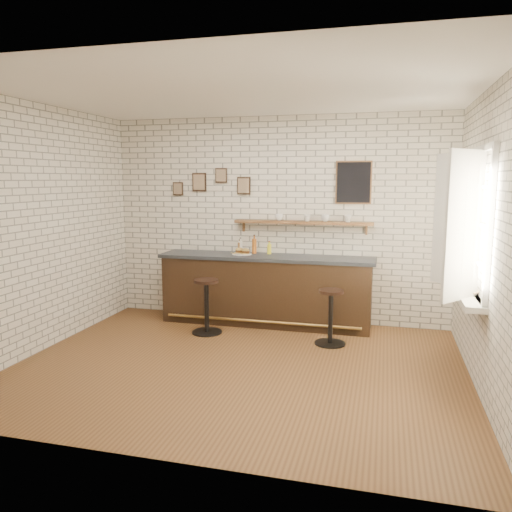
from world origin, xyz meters
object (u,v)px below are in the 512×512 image
object	(u,v)px
bar_counter	(266,290)
shelf_cup_b	(307,218)
bitters_bottle_amber	(254,246)
bar_stool_right	(331,315)
bar_stool_left	(207,304)
shelf_cup_a	(279,217)
sandwich_plate	(242,254)
ciabatta_sandwich	(242,251)
shelf_cup_d	(348,218)
bitters_bottle_brown	(240,247)
shelf_cup_c	(325,218)
book_upper	(465,290)
bitters_bottle_white	(240,247)
book_lower	(465,292)
condiment_bottle_yellow	(269,249)

from	to	relation	value
bar_counter	shelf_cup_b	distance (m)	1.20
bitters_bottle_amber	bar_stool_right	bearing A→B (deg)	-34.43
bar_stool_left	shelf_cup_a	xyz separation A→B (m)	(0.83, 0.84, 1.15)
sandwich_plate	shelf_cup_a	world-z (taller)	shelf_cup_a
ciabatta_sandwich	bar_stool_right	bearing A→B (deg)	-27.40
shelf_cup_b	shelf_cup_a	bearing A→B (deg)	103.56
shelf_cup_b	shelf_cup_d	size ratio (longest dim) A/B	0.90
ciabatta_sandwich	shelf_cup_d	distance (m)	1.58
shelf_cup_a	shelf_cup_d	size ratio (longest dim) A/B	1.11
bitters_bottle_brown	shelf_cup_c	bearing A→B (deg)	2.20
ciabatta_sandwich	bar_stool_left	world-z (taller)	ciabatta_sandwich
sandwich_plate	ciabatta_sandwich	bearing A→B (deg)	0.00
shelf_cup_c	book_upper	distance (m)	2.40
shelf_cup_b	bitters_bottle_white	bearing A→B (deg)	106.36
bitters_bottle_white	bar_stool_left	world-z (taller)	bitters_bottle_white
bar_counter	book_lower	bearing A→B (deg)	-30.05
ciabatta_sandwich	shelf_cup_b	world-z (taller)	shelf_cup_b
condiment_bottle_yellow	shelf_cup_b	world-z (taller)	shelf_cup_b
bitters_bottle_brown	bar_stool_right	bearing A→B (deg)	-30.11
bitters_bottle_amber	shelf_cup_a	size ratio (longest dim) A/B	2.32
ciabatta_sandwich	book_upper	size ratio (longest dim) A/B	1.13
bar_counter	sandwich_plate	xyz separation A→B (m)	(-0.37, 0.02, 0.51)
bar_stool_right	shelf_cup_a	xyz separation A→B (m)	(-0.87, 0.89, 1.17)
bitters_bottle_brown	shelf_cup_b	size ratio (longest dim) A/B	2.11
bar_stool_right	shelf_cup_c	world-z (taller)	shelf_cup_c
bar_stool_right	shelf_cup_b	size ratio (longest dim) A/B	7.36
shelf_cup_d	bitters_bottle_white	bearing A→B (deg)	176.48
bar_stool_left	book_upper	bearing A→B (deg)	-14.33
book_upper	shelf_cup_c	bearing A→B (deg)	166.59
bitters_bottle_amber	book_upper	xyz separation A→B (m)	(2.69, -1.59, -0.17)
ciabatta_sandwich	bar_stool_left	distance (m)	0.99
sandwich_plate	bar_stool_left	bearing A→B (deg)	-115.55
bitters_bottle_amber	shelf_cup_b	world-z (taller)	shelf_cup_b
bar_stool_right	book_upper	world-z (taller)	book_upper
condiment_bottle_yellow	book_upper	xyz separation A→B (m)	(2.46, -1.59, -0.13)
bar_stool_left	shelf_cup_b	bearing A→B (deg)	33.97
shelf_cup_a	shelf_cup_d	bearing A→B (deg)	-34.10
bitters_bottle_white	shelf_cup_a	bearing A→B (deg)	4.80
bar_counter	shelf_cup_d	world-z (taller)	shelf_cup_d
shelf_cup_b	shelf_cup_d	bearing A→B (deg)	-76.44
shelf_cup_c	book_lower	world-z (taller)	shelf_cup_c
sandwich_plate	bitters_bottle_white	xyz separation A→B (m)	(-0.06, 0.13, 0.09)
shelf_cup_b	shelf_cup_c	world-z (taller)	shelf_cup_c
bar_counter	ciabatta_sandwich	size ratio (longest dim) A/B	13.35
bar_counter	condiment_bottle_yellow	distance (m)	0.60
condiment_bottle_yellow	shelf_cup_a	world-z (taller)	shelf_cup_a
shelf_cup_a	bar_stool_left	bearing A→B (deg)	-168.89
bar_stool_left	book_upper	xyz separation A→B (m)	(3.15, -0.81, 0.56)
book_lower	ciabatta_sandwich	bearing A→B (deg)	129.00
bar_counter	shelf_cup_c	bearing A→B (deg)	13.78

